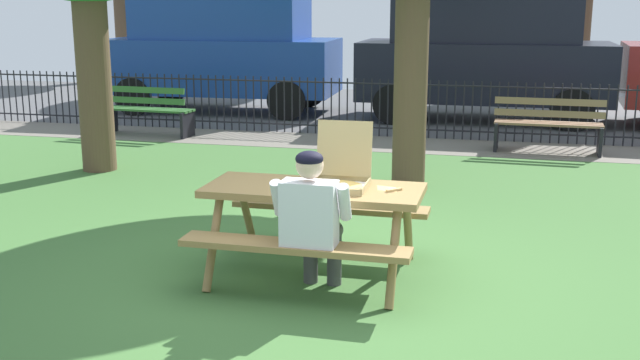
# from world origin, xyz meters

# --- Properties ---
(ground) EXTENTS (28.00, 10.93, 0.02)m
(ground) POSITION_xyz_m (0.00, 1.46, -0.01)
(ground) COLOR #416E35
(cobblestone_walkway) EXTENTS (28.00, 1.40, 0.01)m
(cobblestone_walkway) POSITION_xyz_m (0.00, 6.23, -0.00)
(cobblestone_walkway) COLOR slate
(street_asphalt) EXTENTS (28.00, 6.81, 0.01)m
(street_asphalt) POSITION_xyz_m (0.00, 10.33, -0.01)
(street_asphalt) COLOR #515154
(picnic_table_foreground) EXTENTS (1.81, 1.49, 0.79)m
(picnic_table_foreground) POSITION_xyz_m (-0.07, 0.08, 0.60)
(picnic_table_foreground) COLOR olive
(picnic_table_foreground) RESTS_ON ground
(pizza_box_open) EXTENTS (0.47, 0.52, 0.52)m
(pizza_box_open) POSITION_xyz_m (0.14, 0.15, 0.87)
(pizza_box_open) COLOR tan
(pizza_box_open) RESTS_ON picnic_table_foreground
(pizza_slice_on_table) EXTENTS (0.25, 0.25, 0.02)m
(pizza_slice_on_table) POSITION_xyz_m (0.54, 0.13, 0.78)
(pizza_slice_on_table) COLOR #F9D27C
(pizza_slice_on_table) RESTS_ON picnic_table_foreground
(adult_at_table) EXTENTS (0.61, 0.59, 1.19)m
(adult_at_table) POSITION_xyz_m (0.04, -0.43, 0.66)
(adult_at_table) COLOR #424242
(adult_at_table) RESTS_ON ground
(iron_fence_streetside) EXTENTS (19.12, 0.03, 0.98)m
(iron_fence_streetside) POSITION_xyz_m (0.00, 6.93, 0.50)
(iron_fence_streetside) COLOR black
(iron_fence_streetside) RESTS_ON ground
(park_bench_left) EXTENTS (1.63, 0.58, 0.85)m
(park_bench_left) POSITION_xyz_m (-4.54, 6.09, 0.42)
(park_bench_left) COLOR #32652D
(park_bench_left) RESTS_ON ground
(park_bench_center) EXTENTS (1.62, 0.52, 0.85)m
(park_bench_center) POSITION_xyz_m (2.09, 6.09, 0.42)
(park_bench_center) COLOR #846246
(park_bench_center) RESTS_ON ground
(parked_car_far_left) EXTENTS (4.76, 2.20, 2.46)m
(parked_car_far_left) POSITION_xyz_m (-4.29, 9.20, 1.31)
(parked_car_far_left) COLOR navy
(parked_car_far_left) RESTS_ON ground
(parked_car_left) EXTENTS (4.71, 2.09, 2.46)m
(parked_car_left) POSITION_xyz_m (1.01, 9.20, 1.31)
(parked_car_left) COLOR black
(parked_car_left) RESTS_ON ground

